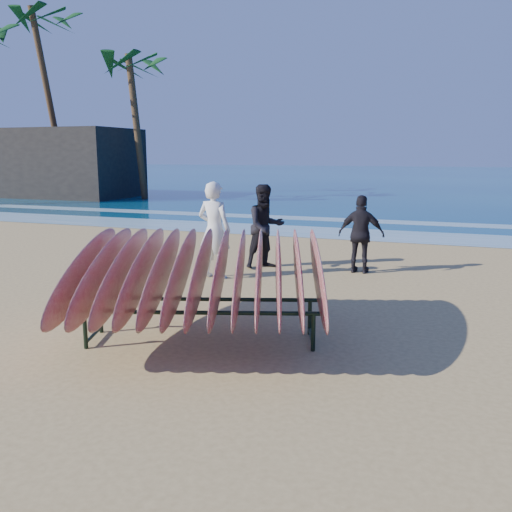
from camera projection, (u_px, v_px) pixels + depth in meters
The scene contains 11 objects.
ground at pixel (237, 330), 7.80m from camera, with size 120.00×120.00×0.00m, color tan.
ocean at pixel (425, 177), 58.62m from camera, with size 160.00×160.00×0.00m, color navy.
foam_near at pixel (355, 234), 17.04m from camera, with size 160.00×160.00×0.00m, color white.
foam_far at pixel (371, 221), 20.27m from camera, with size 160.00×160.00×0.00m, color white.
surfboard_rack at pixel (201, 273), 7.18m from camera, with size 3.98×3.91×1.57m.
person_white at pixel (214, 230), 10.94m from camera, with size 0.71×0.47×1.96m, color white.
person_dark_a at pixel (265, 227), 11.90m from camera, with size 0.90×0.70×1.85m, color black.
person_dark_b at pixel (361, 234), 11.42m from camera, with size 0.97×0.40×1.65m, color black.
building at pixel (60, 163), 31.57m from camera, with size 8.72×4.85×3.88m, color #2D2823.
palm_mid at pixel (134, 67), 28.38m from camera, with size 5.20×5.20×7.79m.
palm_right at pixel (44, 23), 30.90m from camera, with size 5.20×5.20×10.69m.
Camera 1 is at (2.79, -6.92, 2.52)m, focal length 38.00 mm.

